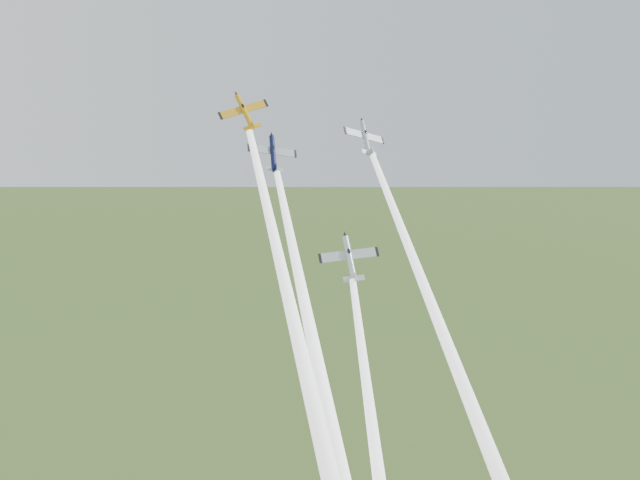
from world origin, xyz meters
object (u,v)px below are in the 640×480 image
at_px(plane_silver_right, 366,138).
at_px(plane_silver_low, 350,258).
at_px(plane_yellow, 245,112).
at_px(plane_navy, 273,153).

bearing_deg(plane_silver_right, plane_silver_low, -132.31).
bearing_deg(plane_yellow, plane_silver_low, -37.53).
bearing_deg(plane_silver_right, plane_yellow, -170.59).
xyz_separation_m(plane_yellow, plane_silver_low, (10.17, -11.09, -20.12)).
bearing_deg(plane_silver_low, plane_navy, 130.72).
distance_m(plane_navy, plane_silver_low, 19.91).
relative_size(plane_yellow, plane_silver_right, 0.90).
relative_size(plane_yellow, plane_navy, 0.95).
relative_size(plane_silver_right, plane_silver_low, 0.94).
distance_m(plane_yellow, plane_silver_low, 25.12).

